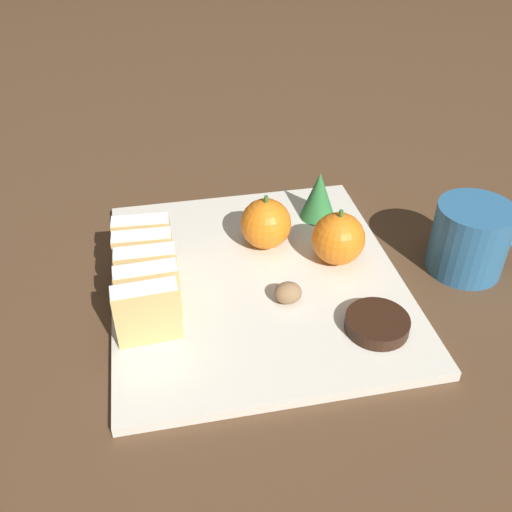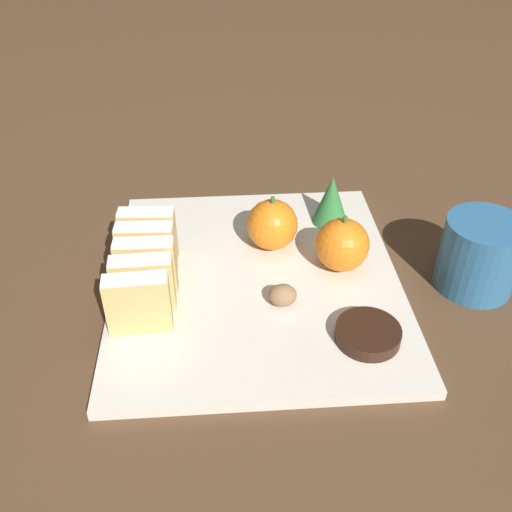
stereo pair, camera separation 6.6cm
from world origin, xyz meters
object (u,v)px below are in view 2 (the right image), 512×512
object	(u,v)px
orange_near	(342,245)
coffee_mug	(481,255)
orange_far	(272,225)
walnut	(283,295)
chocolate_cookie	(368,334)

from	to	relation	value
orange_near	coffee_mug	distance (m)	0.16
orange_near	orange_far	world-z (taller)	same
orange_far	walnut	size ratio (longest dim) A/B	2.29
orange_near	walnut	size ratio (longest dim) A/B	2.31
orange_near	orange_far	distance (m)	0.09
orange_near	coffee_mug	size ratio (longest dim) A/B	0.60
orange_far	walnut	bearing A→B (deg)	-89.26
orange_far	chocolate_cookie	size ratio (longest dim) A/B	1.05
orange_near	orange_far	bearing A→B (deg)	148.20
orange_near	chocolate_cookie	size ratio (longest dim) A/B	1.06
orange_far	coffee_mug	bearing A→B (deg)	-18.62
orange_far	walnut	world-z (taller)	orange_far
coffee_mug	walnut	bearing A→B (deg)	-172.03
orange_near	coffee_mug	xyz separation A→B (m)	(0.16, -0.03, -0.00)
chocolate_cookie	coffee_mug	world-z (taller)	coffee_mug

